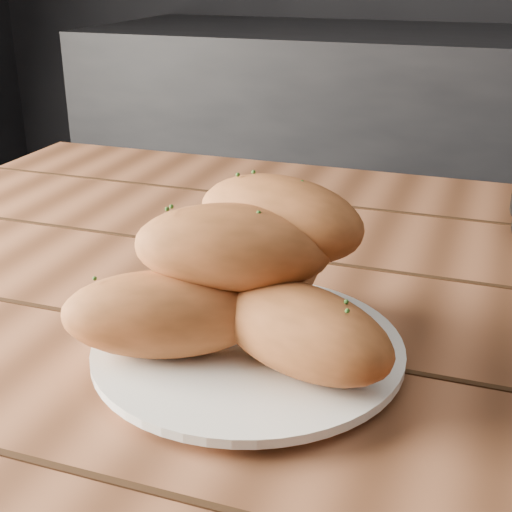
{
  "coord_description": "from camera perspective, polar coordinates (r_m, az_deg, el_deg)",
  "views": [
    {
      "loc": [
        -0.35,
        -0.14,
        1.07
      ],
      "look_at": [
        -0.53,
        0.37,
        0.84
      ],
      "focal_mm": 50.0,
      "sensor_mm": 36.0,
      "label": 1
    }
  ],
  "objects": [
    {
      "name": "plate",
      "position": [
        0.61,
        -0.63,
        -7.63
      ],
      "size": [
        0.26,
        0.26,
        0.02
      ],
      "color": "white",
      "rests_on": "table"
    },
    {
      "name": "bread_rolls",
      "position": [
        0.59,
        -0.7,
        -1.75
      ],
      "size": [
        0.29,
        0.25,
        0.14
      ],
      "color": "#AF5E30",
      "rests_on": "plate"
    },
    {
      "name": "table",
      "position": [
        0.75,
        15.39,
        -11.49
      ],
      "size": [
        1.53,
        0.98,
        0.75
      ],
      "color": "#945737",
      "rests_on": "ground"
    }
  ]
}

